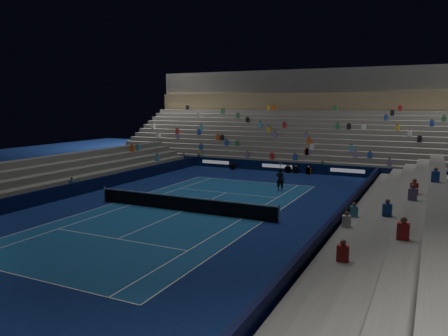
% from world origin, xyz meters
% --- Properties ---
extents(ground, '(90.00, 90.00, 0.00)m').
position_xyz_m(ground, '(0.00, 0.00, 0.00)').
color(ground, '#0D1D53').
rests_on(ground, ground).
extents(court_surface, '(10.97, 23.77, 0.01)m').
position_xyz_m(court_surface, '(0.00, 0.00, 0.01)').
color(court_surface, navy).
rests_on(court_surface, ground).
extents(sponsor_barrier_far, '(44.00, 0.25, 1.00)m').
position_xyz_m(sponsor_barrier_far, '(0.00, 18.50, 0.50)').
color(sponsor_barrier_far, black).
rests_on(sponsor_barrier_far, ground).
extents(sponsor_barrier_east, '(0.25, 37.00, 1.00)m').
position_xyz_m(sponsor_barrier_east, '(9.70, 0.00, 0.50)').
color(sponsor_barrier_east, black).
rests_on(sponsor_barrier_east, ground).
extents(sponsor_barrier_west, '(0.25, 37.00, 1.00)m').
position_xyz_m(sponsor_barrier_west, '(-9.70, 0.00, 0.50)').
color(sponsor_barrier_west, black).
rests_on(sponsor_barrier_west, ground).
extents(grandstand_main, '(44.00, 15.20, 11.20)m').
position_xyz_m(grandstand_main, '(0.00, 27.90, 3.38)').
color(grandstand_main, slate).
rests_on(grandstand_main, ground).
extents(grandstand_east, '(5.00, 37.00, 2.50)m').
position_xyz_m(grandstand_east, '(13.17, 0.00, 0.92)').
color(grandstand_east, slate).
rests_on(grandstand_east, ground).
extents(grandstand_west, '(5.00, 37.00, 2.50)m').
position_xyz_m(grandstand_west, '(-13.17, 0.00, 0.92)').
color(grandstand_west, slate).
rests_on(grandstand_west, ground).
extents(tennis_net, '(12.90, 0.10, 1.10)m').
position_xyz_m(tennis_net, '(0.00, 0.00, 0.50)').
color(tennis_net, '#B2B2B7').
rests_on(tennis_net, ground).
extents(tennis_player, '(0.69, 0.48, 1.82)m').
position_xyz_m(tennis_player, '(3.43, 9.09, 0.91)').
color(tennis_player, black).
rests_on(tennis_player, ground).
extents(broadcast_camera, '(0.43, 0.88, 0.58)m').
position_xyz_m(broadcast_camera, '(-4.68, 17.72, 0.30)').
color(broadcast_camera, black).
rests_on(broadcast_camera, ground).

